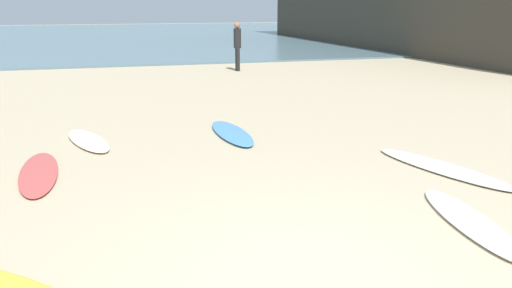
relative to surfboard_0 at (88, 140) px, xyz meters
name	(u,v)px	position (x,y,z in m)	size (l,w,h in m)	color
ground_plane	(312,278)	(2.23, -5.63, -0.04)	(120.00, 120.00, 0.00)	#C6B28E
ocean_water	(135,35)	(2.23, 31.51, 0.00)	(120.00, 40.00, 0.08)	slate
surfboard_0	(88,140)	(0.00, 0.00, 0.00)	(0.54, 1.95, 0.08)	#F5E8CD
surfboard_3	(470,221)	(4.48, -4.99, -0.01)	(0.50, 2.10, 0.07)	silver
surfboard_4	(442,168)	(5.38, -3.16, -0.01)	(0.57, 2.51, 0.07)	silver
surfboard_5	(39,173)	(-0.65, -1.74, -0.01)	(0.55, 2.23, 0.06)	#D9534C
surfboard_6	(232,133)	(2.70, -0.19, 0.00)	(0.57, 2.13, 0.09)	#5395D8
beachgoer_mid	(237,44)	(5.08, 9.20, 0.97)	(0.29, 0.34, 1.80)	black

